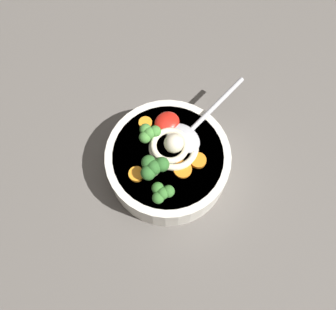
{
  "coord_description": "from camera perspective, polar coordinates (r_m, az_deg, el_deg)",
  "views": [
    {
      "loc": [
        12.53,
        12.73,
        63.34
      ],
      "look_at": [
        -2.34,
        -3.38,
        9.84
      ],
      "focal_mm": 39.29,
      "sensor_mm": 36.0,
      "label": 1
    }
  ],
  "objects": [
    {
      "name": "table_slab",
      "position": [
        0.64,
        0.51,
        -6.13
      ],
      "size": [
        112.16,
        112.16,
        3.41
      ],
      "primitive_type": "cube",
      "color": "#5B5651",
      "rests_on": "ground"
    },
    {
      "name": "soup_bowl",
      "position": [
        0.61,
        0.0,
        -1.11
      ],
      "size": [
        20.07,
        20.07,
        6.43
      ],
      "color": "silver",
      "rests_on": "table_slab"
    },
    {
      "name": "noodle_pile",
      "position": [
        0.57,
        0.74,
        1.44
      ],
      "size": [
        8.72,
        8.55,
        3.5
      ],
      "color": "beige",
      "rests_on": "soup_bowl"
    },
    {
      "name": "soup_spoon",
      "position": [
        0.59,
        3.26,
        3.55
      ],
      "size": [
        17.42,
        6.33,
        1.6
      ],
      "rotation": [
        0.0,
        0.0,
        3.22
      ],
      "color": "#B7B7BC",
      "rests_on": "soup_bowl"
    },
    {
      "name": "chili_sauce_dollop",
      "position": [
        0.59,
        -0.16,
        5.02
      ],
      "size": [
        4.22,
        3.8,
        1.9
      ],
      "primitive_type": "ellipsoid",
      "color": "red",
      "rests_on": "soup_bowl"
    },
    {
      "name": "broccoli_floret_right",
      "position": [
        0.55,
        -2.35,
        -1.89
      ],
      "size": [
        4.48,
        3.86,
        3.55
      ],
      "color": "#7A9E60",
      "rests_on": "soup_bowl"
    },
    {
      "name": "broccoli_floret_rear",
      "position": [
        0.54,
        -0.93,
        -5.9
      ],
      "size": [
        3.57,
        3.07,
        2.82
      ],
      "color": "#7A9E60",
      "rests_on": "soup_bowl"
    },
    {
      "name": "broccoli_floret_center",
      "position": [
        0.57,
        -2.99,
        3.44
      ],
      "size": [
        3.71,
        3.2,
        2.94
      ],
      "color": "#7A9E60",
      "rests_on": "soup_bowl"
    },
    {
      "name": "carrot_slice_extra_a",
      "position": [
        0.57,
        4.7,
        -0.86
      ],
      "size": [
        2.52,
        2.52,
        0.7
      ],
      "primitive_type": "cylinder",
      "color": "orange",
      "rests_on": "soup_bowl"
    },
    {
      "name": "carrot_slice_left",
      "position": [
        0.57,
        -4.93,
        -2.98
      ],
      "size": [
        2.4,
        2.4,
        0.73
      ],
      "primitive_type": "cylinder",
      "color": "orange",
      "rests_on": "soup_bowl"
    },
    {
      "name": "carrot_slice_beside_chili",
      "position": [
        0.6,
        -3.52,
        4.97
      ],
      "size": [
        2.19,
        2.19,
        0.64
      ],
      "primitive_type": "cylinder",
      "color": "orange",
      "rests_on": "soup_bowl"
    },
    {
      "name": "carrot_slice_far",
      "position": [
        0.57,
        2.59,
        -2.54
      ],
      "size": [
        2.84,
        2.84,
        0.49
      ],
      "primitive_type": "cylinder",
      "color": "orange",
      "rests_on": "soup_bowl"
    }
  ]
}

